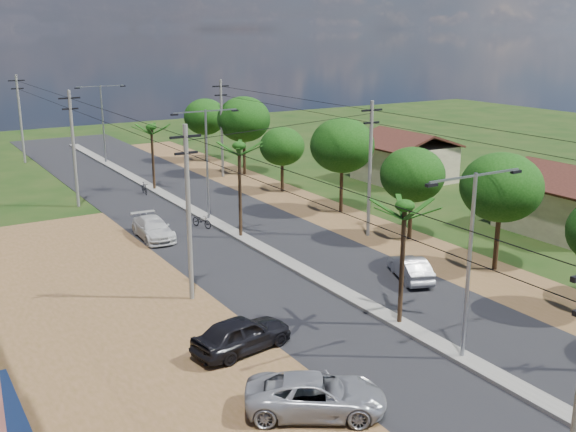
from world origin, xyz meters
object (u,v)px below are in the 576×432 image
Objects in this scene: car_silver_mid at (411,269)px; car_white_far at (153,229)px; car_parked_dark at (242,335)px; car_parked_silver at (316,396)px.

car_white_far reaches higher than car_silver_mid.
car_parked_dark is (-2.50, -17.35, 0.08)m from car_white_far.
car_parked_silver is 1.12× the size of car_parked_dark.
car_parked_dark is (0.00, 5.72, 0.06)m from car_parked_silver.
car_silver_mid is 0.84× the size of car_white_far.
car_parked_silver is 5.72m from car_parked_dark.
car_white_far is (-9.41, 14.61, 0.04)m from car_silver_mid.
car_parked_silver is (-11.91, -8.46, 0.06)m from car_silver_mid.
car_white_far is 23.21m from car_parked_silver.
car_parked_silver is at bearing 56.83° from car_silver_mid.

